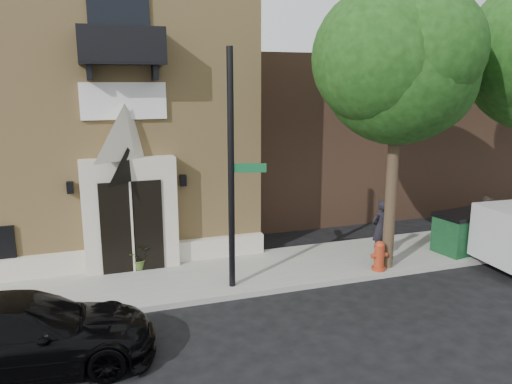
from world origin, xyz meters
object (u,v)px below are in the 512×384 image
dumpster (465,231)px  pedestrian_near (380,228)px  street_sign (232,171)px  pedestrian_far (485,222)px  black_sedan (22,334)px  fire_hydrant (379,256)px

dumpster → pedestrian_near: size_ratio=1.17×
street_sign → pedestrian_near: street_sign is taller
pedestrian_far → street_sign: bearing=85.1°
pedestrian_far → dumpster: bearing=85.5°
black_sedan → street_sign: bearing=-60.5°
pedestrian_far → pedestrian_near: bearing=76.7°
fire_hydrant → street_sign: bearing=176.1°
black_sedan → pedestrian_near: 10.18m
black_sedan → pedestrian_near: pedestrian_near is taller
fire_hydrant → pedestrian_far: pedestrian_far is taller
dumpster → pedestrian_near: bearing=162.2°
street_sign → dumpster: (7.75, 0.31, -2.43)m
fire_hydrant → dumpster: size_ratio=0.42×
black_sedan → street_sign: 5.87m
dumpster → pedestrian_near: pedestrian_near is taller
fire_hydrant → pedestrian_near: (0.66, 1.03, 0.46)m
black_sedan → dumpster: bearing=-73.8°
fire_hydrant → dumpster: dumpster is taller
pedestrian_far → fire_hydrant: bearing=91.2°
black_sedan → dumpster: (12.57, 2.53, 0.06)m
black_sedan → pedestrian_near: (9.74, 2.96, 0.31)m
fire_hydrant → black_sedan: bearing=-168.0°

